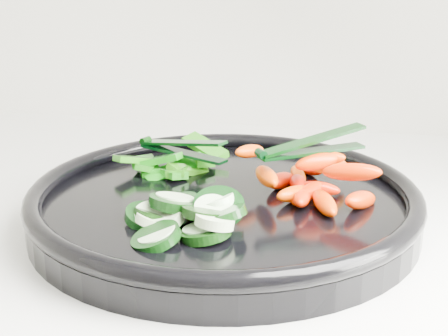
# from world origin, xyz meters

# --- Properties ---
(veggie_tray) EXTENTS (0.46, 0.46, 0.04)m
(veggie_tray) POSITION_xyz_m (-0.48, 1.63, 0.95)
(veggie_tray) COLOR black
(veggie_tray) RESTS_ON counter
(cucumber_pile) EXTENTS (0.12, 0.13, 0.04)m
(cucumber_pile) POSITION_xyz_m (-0.51, 1.56, 0.96)
(cucumber_pile) COLOR black
(cucumber_pile) RESTS_ON veggie_tray
(carrot_pile) EXTENTS (0.15, 0.15, 0.06)m
(carrot_pile) POSITION_xyz_m (-0.40, 1.65, 0.97)
(carrot_pile) COLOR #FB1300
(carrot_pile) RESTS_ON veggie_tray
(pepper_pile) EXTENTS (0.11, 0.12, 0.03)m
(pepper_pile) POSITION_xyz_m (-0.55, 1.70, 0.96)
(pepper_pile) COLOR #1C6A0A
(pepper_pile) RESTS_ON veggie_tray
(tong_carrot) EXTENTS (0.10, 0.08, 0.02)m
(tong_carrot) POSITION_xyz_m (-0.41, 1.65, 1.00)
(tong_carrot) COLOR black
(tong_carrot) RESTS_ON carrot_pile
(tong_pepper) EXTENTS (0.11, 0.06, 0.02)m
(tong_pepper) POSITION_xyz_m (-0.55, 1.70, 0.98)
(tong_pepper) COLOR black
(tong_pepper) RESTS_ON pepper_pile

